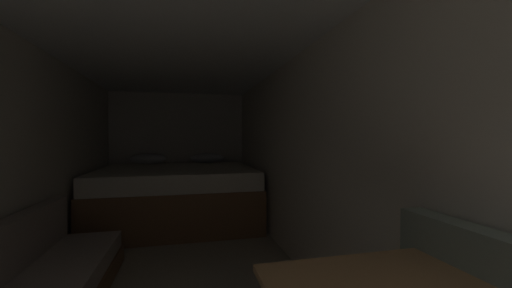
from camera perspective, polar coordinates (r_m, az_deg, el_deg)
name	(u,v)px	position (r m, az deg, el deg)	size (l,w,h in m)	color
ground_plane	(173,282)	(2.84, -15.57, -24.12)	(7.58, 7.58, 0.00)	#A39984
wall_back	(179,150)	(5.39, -14.61, -1.16)	(2.35, 0.05, 1.99)	beige
wall_left	(12,167)	(2.86, -39.44, -3.40)	(0.05, 5.58, 1.99)	beige
wall_right	(302,161)	(2.78, 8.75, -3.27)	(0.05, 5.58, 1.99)	beige
ceiling_slab	(172,41)	(2.69, -15.82, 18.56)	(2.35, 5.58, 0.05)	white
bed	(178,194)	(4.48, -14.79, -9.35)	(2.13, 1.84, 0.95)	brown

